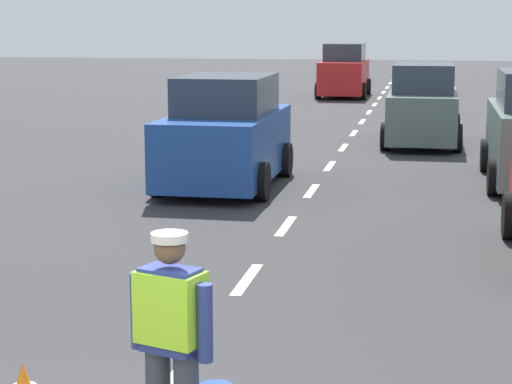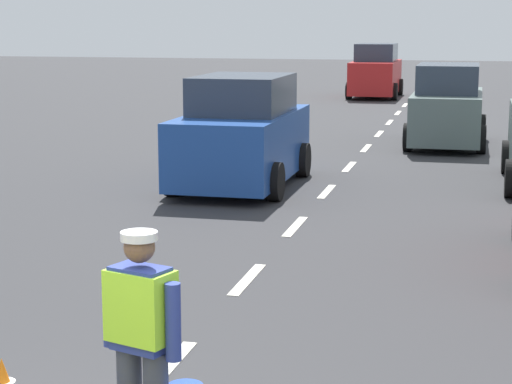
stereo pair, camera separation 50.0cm
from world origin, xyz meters
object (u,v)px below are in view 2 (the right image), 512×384
Objects in this scene: car_oncoming_third at (376,72)px; car_oncoming_lead at (242,135)px; car_outgoing_far at (447,108)px; road_worker at (145,335)px.

car_oncoming_third reaches higher than car_oncoming_lead.
car_oncoming_lead reaches higher than car_outgoing_far.
road_worker is at bearing -79.12° from car_oncoming_lead.
car_oncoming_lead is (-3.56, -6.72, 0.03)m from car_outgoing_far.
road_worker is 11.15m from car_oncoming_lead.
car_oncoming_third is at bearing 89.47° from car_oncoming_lead.
road_worker is 17.72m from car_outgoing_far.
car_oncoming_third is 0.99× the size of car_oncoming_lead.
car_oncoming_lead is (-2.10, 10.95, 0.04)m from road_worker.
car_outgoing_far is 14.79m from car_oncoming_third.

